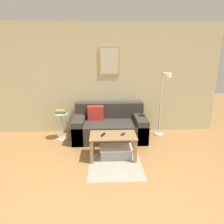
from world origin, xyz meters
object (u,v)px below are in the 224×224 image
Objects in this scene: couch at (110,127)px; storage_bin at (116,152)px; coffee_table at (113,140)px; remote_control at (103,135)px; floor_lamp at (164,93)px; cell_phone at (123,134)px; side_table at (62,124)px; book_stack at (60,112)px.

couch reaches higher than storage_bin.
remote_control reaches higher than coffee_table.
cell_phone is (-0.96, -0.87, -0.59)m from floor_lamp.
side_table is 2.37× the size of book_stack.
storage_bin is 1.47m from side_table.
book_stack is at bearing -178.13° from couch.
side_table is 4.03× the size of remote_control.
remote_control is at bearing -43.94° from book_stack.
book_stack reaches higher than coffee_table.
side_table is at bearing 143.11° from storage_bin.
side_table is (-1.07, -0.04, 0.09)m from couch.
couch is at bearing 95.73° from storage_bin.
storage_bin is at bearing -159.12° from cell_phone.
storage_bin is 0.43m from remote_control.
coffee_table is 1.38× the size of side_table.
book_stack is 1.57m from cell_phone.
couch is 11.42× the size of cell_phone.
book_stack is at bearing 158.81° from remote_control.
cell_phone is (0.18, 0.02, 0.10)m from coffee_table.
remote_control is at bearing -174.76° from storage_bin.
side_table is 1.56m from cell_phone.
remote_control is (-0.24, -0.02, 0.35)m from storage_bin.
couch reaches higher than remote_control.
coffee_table is (0.04, -0.93, 0.08)m from couch.
book_stack reaches higher than storage_bin.
side_table is 1.29m from remote_control.
floor_lamp reaches higher than storage_bin.
book_stack is 1.82× the size of cell_phone.
floor_lamp is 1.42m from cell_phone.
floor_lamp is 10.60× the size of cell_phone.
cell_phone reaches higher than storage_bin.
couch reaches higher than coffee_table.
storage_bin is 2.31× the size of book_stack.
floor_lamp is at bearing 37.74° from coffee_table.
coffee_table is 5.97× the size of cell_phone.
cell_phone is at bearing -76.56° from couch.
couch is 0.96m from remote_control.
couch reaches higher than book_stack.
storage_bin is 4.21× the size of cell_phone.
side_table is (-1.16, 0.87, 0.26)m from storage_bin.
couch is 1.91× the size of coffee_table.
storage_bin is at bearing -36.89° from side_table.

